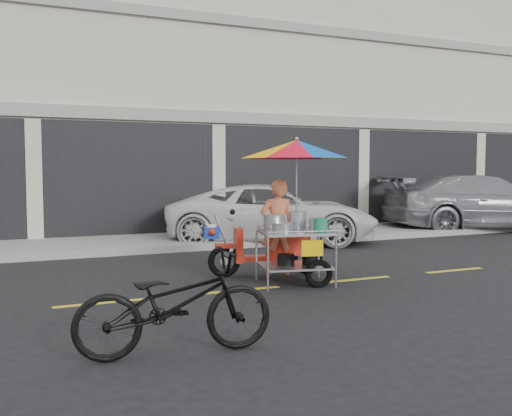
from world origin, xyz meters
name	(u,v)px	position (x,y,z in m)	size (l,w,h in m)	color
ground	(357,280)	(0.00, 0.00, 0.00)	(90.00, 90.00, 0.00)	black
sidewalk	(232,237)	(0.00, 5.50, 0.07)	(45.00, 3.00, 0.15)	gray
shophouse_block	(254,97)	(2.82, 10.59, 4.24)	(36.00, 8.11, 10.40)	beige
centerline	(357,279)	(0.00, 0.00, 0.00)	(42.00, 0.10, 0.01)	gold
white_pickup	(272,213)	(0.73, 4.70, 0.69)	(2.30, 4.99, 1.39)	silver
silver_pickup	(480,202)	(7.28, 4.70, 0.80)	(2.24, 5.51, 1.60)	gray
near_bicycle	(175,304)	(-3.66, -2.41, 0.50)	(0.66, 1.89, 0.99)	black
food_vendor_rig	(288,191)	(-1.03, 0.41, 1.42)	(2.24, 2.12, 2.26)	black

